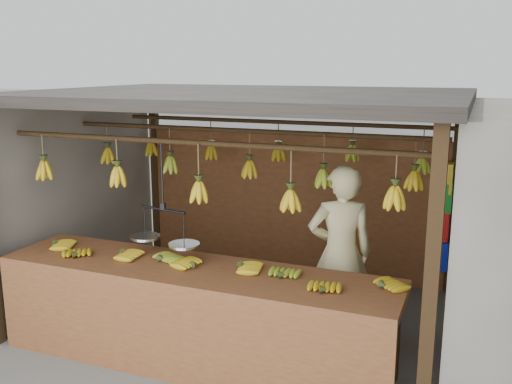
% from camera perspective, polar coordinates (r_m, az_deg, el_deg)
% --- Properties ---
extents(ground, '(80.00, 80.00, 0.00)m').
position_cam_1_polar(ground, '(6.36, -1.02, -12.06)').
color(ground, '#5B5B57').
extents(stall, '(4.30, 3.30, 2.40)m').
position_cam_1_polar(stall, '(6.13, 0.10, 6.19)').
color(stall, black).
rests_on(stall, ground).
extents(counter, '(3.65, 0.83, 0.96)m').
position_cam_1_polar(counter, '(5.07, -6.78, -9.98)').
color(counter, brown).
rests_on(counter, ground).
extents(hanging_bananas, '(3.60, 2.25, 0.39)m').
position_cam_1_polar(hanging_bananas, '(5.87, -1.18, 2.39)').
color(hanging_bananas, '#B69213').
rests_on(hanging_bananas, ground).
extents(balance_scale, '(0.73, 0.35, 0.94)m').
position_cam_1_polar(balance_scale, '(5.29, -9.17, -4.32)').
color(balance_scale, black).
rests_on(balance_scale, ground).
extents(vendor, '(0.75, 0.65, 1.75)m').
position_cam_1_polar(vendor, '(5.60, 8.42, -6.10)').
color(vendor, beige).
rests_on(vendor, ground).
extents(bag_bundles, '(0.08, 0.26, 1.25)m').
position_cam_1_polar(bag_bundles, '(6.89, 18.54, -2.08)').
color(bag_bundles, yellow).
rests_on(bag_bundles, ground).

